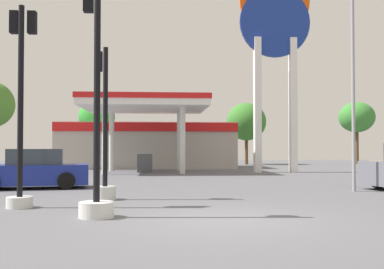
# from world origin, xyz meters

# --- Properties ---
(ground_plane) EXTENTS (90.00, 90.00, 0.00)m
(ground_plane) POSITION_xyz_m (0.00, 0.00, 0.00)
(ground_plane) COLOR #56565B
(ground_plane) RESTS_ON ground
(gas_station) EXTENTS (12.59, 13.20, 4.43)m
(gas_station) POSITION_xyz_m (-2.13, 24.21, 1.91)
(gas_station) COLOR #ADA89E
(gas_station) RESTS_ON ground
(station_pole_sign) EXTENTS (4.30, 0.56, 12.54)m
(station_pole_sign) POSITION_xyz_m (5.72, 17.80, 8.03)
(station_pole_sign) COLOR white
(station_pole_sign) RESTS_ON ground
(car_0) EXTENTS (4.25, 2.37, 1.44)m
(car_0) POSITION_xyz_m (-5.91, 7.65, 0.65)
(car_0) COLOR black
(car_0) RESTS_ON ground
(traffic_signal_0) EXTENTS (0.63, 0.66, 4.38)m
(traffic_signal_0) POSITION_xyz_m (-2.87, 3.79, 1.37)
(traffic_signal_0) COLOR silver
(traffic_signal_0) RESTS_ON ground
(traffic_signal_1) EXTENTS (0.65, 0.68, 5.04)m
(traffic_signal_1) POSITION_xyz_m (-4.74, 2.15, 2.13)
(traffic_signal_1) COLOR silver
(traffic_signal_1) RESTS_ON ground
(traffic_signal_3) EXTENTS (0.75, 0.75, 5.12)m
(traffic_signal_3) POSITION_xyz_m (-2.65, 0.38, 1.43)
(traffic_signal_3) COLOR silver
(traffic_signal_3) RESTS_ON ground
(tree_1) EXTENTS (2.99, 2.99, 5.40)m
(tree_1) POSITION_xyz_m (-6.43, 29.28, 4.00)
(tree_1) COLOR brown
(tree_1) RESTS_ON ground
(tree_2) EXTENTS (3.46, 3.46, 5.42)m
(tree_2) POSITION_xyz_m (6.41, 30.62, 3.75)
(tree_2) COLOR brown
(tree_2) RESTS_ON ground
(tree_3) EXTENTS (3.20, 3.20, 5.60)m
(tree_3) POSITION_xyz_m (16.57, 30.93, 4.21)
(tree_3) COLOR brown
(tree_3) RESTS_ON ground
(corner_streetlamp) EXTENTS (0.24, 1.48, 6.97)m
(corner_streetlamp) POSITION_xyz_m (5.33, 5.49, 4.19)
(corner_streetlamp) COLOR gray
(corner_streetlamp) RESTS_ON ground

